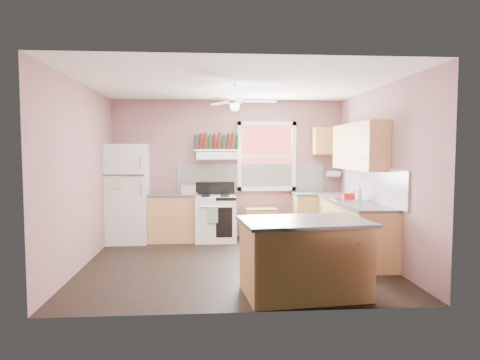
{
  "coord_description": "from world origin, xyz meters",
  "views": [
    {
      "loc": [
        -0.4,
        -6.41,
        1.72
      ],
      "look_at": [
        0.1,
        0.3,
        1.25
      ],
      "focal_mm": 32.0,
      "sensor_mm": 36.0,
      "label": 1
    }
  ],
  "objects": [
    {
      "name": "base_cabinet_right",
      "position": [
        1.95,
        0.3,
        0.43
      ],
      "size": [
        0.6,
        2.2,
        0.86
      ],
      "primitive_type": "cube",
      "color": "tan",
      "rests_on": "floor"
    },
    {
      "name": "window_view",
      "position": [
        0.75,
        1.98,
        1.6
      ],
      "size": [
        1.0,
        0.02,
        1.2
      ],
      "primitive_type": "cube",
      "color": "maroon",
      "rests_on": "wall_back"
    },
    {
      "name": "wall_right",
      "position": [
        2.27,
        0.0,
        1.35
      ],
      "size": [
        0.05,
        4.0,
        2.7
      ],
      "primitive_type": "cube",
      "color": "#895F5F",
      "rests_on": "ground"
    },
    {
      "name": "backsplash_back",
      "position": [
        0.45,
        1.99,
        1.18
      ],
      "size": [
        2.9,
        0.03,
        0.55
      ],
      "primitive_type": "cube",
      "color": "white",
      "rests_on": "wall_back"
    },
    {
      "name": "range_hood",
      "position": [
        -0.23,
        1.75,
        1.62
      ],
      "size": [
        0.78,
        0.5,
        0.14
      ],
      "primitive_type": "cube",
      "color": "white",
      "rests_on": "wall_back"
    },
    {
      "name": "red_caddy",
      "position": [
        1.94,
        0.55,
        0.95
      ],
      "size": [
        0.19,
        0.13,
        0.1
      ],
      "primitive_type": "cube",
      "rotation": [
        0.0,
        0.0,
        -0.08
      ],
      "color": "#B50F11",
      "rests_on": "counter_right"
    },
    {
      "name": "soap_bottle",
      "position": [
        2.05,
        0.34,
        1.03
      ],
      "size": [
        0.13,
        0.13,
        0.26
      ],
      "primitive_type": "imported",
      "rotation": [
        0.0,
        0.0,
        1.25
      ],
      "color": "silver",
      "rests_on": "counter_right"
    },
    {
      "name": "counter_right",
      "position": [
        1.94,
        0.3,
        0.88
      ],
      "size": [
        0.62,
        2.22,
        0.04
      ],
      "primitive_type": "cube",
      "color": "#47474A",
      "rests_on": "base_cabinet_right"
    },
    {
      "name": "floor",
      "position": [
        0.0,
        0.0,
        0.0
      ],
      "size": [
        4.5,
        4.5,
        0.0
      ],
      "primitive_type": "plane",
      "color": "black",
      "rests_on": "ground"
    },
    {
      "name": "backsplash_right",
      "position": [
        2.23,
        0.3,
        1.18
      ],
      "size": [
        0.03,
        2.6,
        0.55
      ],
      "primitive_type": "cube",
      "color": "white",
      "rests_on": "wall_right"
    },
    {
      "name": "base_cabinet_corner",
      "position": [
        1.75,
        1.7,
        0.43
      ],
      "size": [
        1.0,
        0.6,
        0.86
      ],
      "primitive_type": "cube",
      "color": "tan",
      "rests_on": "floor"
    },
    {
      "name": "wall_back",
      "position": [
        0.0,
        2.02,
        1.35
      ],
      "size": [
        4.5,
        0.05,
        2.7
      ],
      "primitive_type": "cube",
      "color": "#895F5F",
      "rests_on": "ground"
    },
    {
      "name": "sink",
      "position": [
        1.94,
        0.5,
        0.9
      ],
      "size": [
        0.55,
        0.45,
        0.03
      ],
      "primitive_type": "cube",
      "color": "silver",
      "rests_on": "counter_right"
    },
    {
      "name": "refrigerator",
      "position": [
        -1.91,
        1.66,
        0.92
      ],
      "size": [
        0.79,
        0.77,
        1.83
      ],
      "primitive_type": "cube",
      "rotation": [
        0.0,
        0.0,
        0.02
      ],
      "color": "white",
      "rests_on": "floor"
    },
    {
      "name": "cart",
      "position": [
        0.62,
        1.75,
        0.3
      ],
      "size": [
        0.6,
        0.4,
        0.59
      ],
      "primitive_type": "cube",
      "rotation": [
        0.0,
        0.0,
        0.02
      ],
      "color": "tan",
      "rests_on": "floor"
    },
    {
      "name": "island_top",
      "position": [
        0.73,
        -1.48,
        0.88
      ],
      "size": [
        1.57,
        1.11,
        0.04
      ],
      "primitive_type": "cube",
      "rotation": [
        0.0,
        0.0,
        0.11
      ],
      "color": "#47474A",
      "rests_on": "island"
    },
    {
      "name": "bottle_shelf",
      "position": [
        -0.23,
        1.87,
        1.72
      ],
      "size": [
        0.9,
        0.26,
        0.03
      ],
      "primitive_type": "cube",
      "color": "white",
      "rests_on": "range_hood"
    },
    {
      "name": "base_cabinet_left",
      "position": [
        -1.06,
        1.7,
        0.43
      ],
      "size": [
        0.9,
        0.6,
        0.86
      ],
      "primitive_type": "cube",
      "color": "tan",
      "rests_on": "floor"
    },
    {
      "name": "ceiling",
      "position": [
        0.0,
        0.0,
        2.7
      ],
      "size": [
        4.5,
        4.5,
        0.0
      ],
      "primitive_type": "plane",
      "color": "white",
      "rests_on": "ground"
    },
    {
      "name": "counter_left",
      "position": [
        -1.06,
        1.7,
        0.88
      ],
      "size": [
        0.92,
        0.62,
        0.04
      ],
      "primitive_type": "cube",
      "color": "#47474A",
      "rests_on": "base_cabinet_left"
    },
    {
      "name": "stove",
      "position": [
        -0.27,
        1.63,
        0.43
      ],
      "size": [
        0.77,
        0.65,
        0.86
      ],
      "primitive_type": "cube",
      "rotation": [
        0.0,
        0.0,
        0.01
      ],
      "color": "white",
      "rests_on": "floor"
    },
    {
      "name": "wine_bottles",
      "position": [
        -0.23,
        1.87,
        1.88
      ],
      "size": [
        0.86,
        0.06,
        0.31
      ],
      "color": "#143819",
      "rests_on": "bottle_shelf"
    },
    {
      "name": "island",
      "position": [
        0.73,
        -1.48,
        0.43
      ],
      "size": [
        1.48,
        1.02,
        0.86
      ],
      "primitive_type": "cube",
      "rotation": [
        0.0,
        0.0,
        0.11
      ],
      "color": "tan",
      "rests_on": "floor"
    },
    {
      "name": "wall_left",
      "position": [
        -2.27,
        0.0,
        1.35
      ],
      "size": [
        0.05,
        4.0,
        2.7
      ],
      "primitive_type": "cube",
      "color": "#895F5F",
      "rests_on": "ground"
    },
    {
      "name": "faucet",
      "position": [
        2.1,
        0.5,
        0.97
      ],
      "size": [
        0.03,
        0.03,
        0.14
      ],
      "primitive_type": "cylinder",
      "color": "silver",
      "rests_on": "sink"
    },
    {
      "name": "toaster",
      "position": [
        -0.79,
        1.58,
        0.99
      ],
      "size": [
        0.32,
        0.24,
        0.18
      ],
      "primitive_type": "cube",
      "rotation": [
        0.0,
        0.0,
        0.32
      ],
      "color": "silver",
      "rests_on": "counter_left"
    },
    {
      "name": "upper_cabinet_right",
      "position": [
        2.08,
        0.5,
        1.78
      ],
      "size": [
        0.33,
        1.8,
        0.76
      ],
      "primitive_type": "cube",
      "color": "tan",
      "rests_on": "wall_right"
    },
    {
      "name": "upper_cabinet_corner",
      "position": [
        1.95,
        1.83,
        1.9
      ],
      "size": [
        0.6,
        0.33,
        0.52
      ],
      "primitive_type": "cube",
      "color": "tan",
      "rests_on": "wall_back"
    },
    {
      "name": "window_frame",
      "position": [
        0.75,
        1.96,
        1.6
      ],
      "size": [
        1.16,
        0.07,
        1.36
      ],
      "primitive_type": "cube",
      "color": "white",
      "rests_on": "wall_back"
    },
    {
      "name": "paper_towel",
      "position": [
        2.07,
        1.86,
        1.25
      ],
      "size": [
        0.26,
        0.12,
        0.12
      ],
      "primitive_type": "cylinder",
      "rotation": [
        0.0,
        1.57,
        0.0
      ],
      "color": "white",
      "rests_on": "wall_back"
    },
    {
      "name": "counter_corner",
      "position": [
        1.75,
        1.7,
        0.88
      ],
      "size": [
        1.02,
        0.62,
        0.04
      ],
      "primitive_type": "cube",
      "color": "#47474A",
      "rests_on": "base_cabinet_corner"
    },
    {
      "name": "ceiling_fan_hub",
      "position": [
        0.0,
        0.0,
        2.45
      ],
      "size": [
        0.2,
        0.2,
        0.08
      ],
      "primitive_type": "cylinder",
      "color": "white",
      "rests_on": "ceiling"
    }
  ]
}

